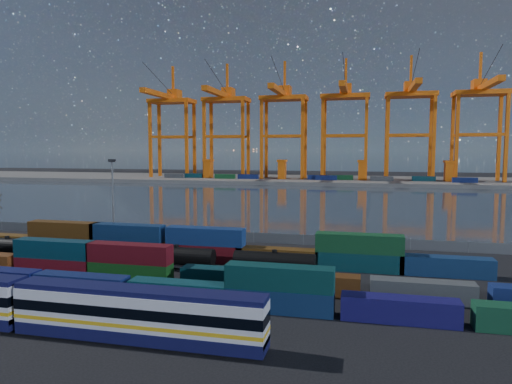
# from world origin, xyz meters

# --- Properties ---
(ground) EXTENTS (700.00, 700.00, 0.00)m
(ground) POSITION_xyz_m (0.00, 0.00, 0.00)
(ground) COLOR black
(ground) RESTS_ON ground
(harbor_water) EXTENTS (700.00, 700.00, 0.00)m
(harbor_water) POSITION_xyz_m (0.00, 105.00, 0.01)
(harbor_water) COLOR #2C3640
(harbor_water) RESTS_ON ground
(far_quay) EXTENTS (700.00, 70.00, 2.00)m
(far_quay) POSITION_xyz_m (0.00, 210.00, 1.00)
(far_quay) COLOR #514F4C
(far_quay) RESTS_ON ground
(distant_mountains) EXTENTS (2470.00, 1100.00, 520.00)m
(distant_mountains) POSITION_xyz_m (63.02, 1600.00, 220.29)
(distant_mountains) COLOR #1E2630
(distant_mountains) RESTS_ON ground
(container_row_south) EXTENTS (140.56, 2.52, 5.38)m
(container_row_south) POSITION_xyz_m (-20.48, -9.70, 2.06)
(container_row_south) COLOR #44474A
(container_row_south) RESTS_ON ground
(container_row_mid) EXTENTS (141.63, 2.50, 5.33)m
(container_row_mid) POSITION_xyz_m (4.43, -2.39, 1.90)
(container_row_mid) COLOR #434748
(container_row_mid) RESTS_ON ground
(container_row_north) EXTENTS (141.86, 2.68, 5.71)m
(container_row_north) POSITION_xyz_m (-9.64, 10.77, 2.25)
(container_row_north) COLOR navy
(container_row_north) RESTS_ON ground
(tanker_string) EXTENTS (90.06, 2.70, 3.86)m
(tanker_string) POSITION_xyz_m (-30.02, 5.05, 1.94)
(tanker_string) COLOR black
(tanker_string) RESTS_ON ground
(waterfront_fence) EXTENTS (160.12, 0.12, 2.20)m
(waterfront_fence) POSITION_xyz_m (-0.00, 28.00, 1.00)
(waterfront_fence) COLOR #595B5E
(waterfront_fence) RESTS_ON ground
(yard_light_mast) EXTENTS (1.60, 0.40, 16.60)m
(yard_light_mast) POSITION_xyz_m (-30.00, 26.00, 9.30)
(yard_light_mast) COLOR slate
(yard_light_mast) RESTS_ON ground
(gantry_cranes) EXTENTS (201.95, 51.74, 70.06)m
(gantry_cranes) POSITION_xyz_m (-7.50, 203.14, 42.95)
(gantry_cranes) COLOR orange
(gantry_cranes) RESTS_ON ground
(quay_containers) EXTENTS (172.58, 10.99, 2.60)m
(quay_containers) POSITION_xyz_m (-11.00, 195.46, 3.30)
(quay_containers) COLOR navy
(quay_containers) RESTS_ON far_quay
(straddle_carriers) EXTENTS (140.00, 7.00, 11.10)m
(straddle_carriers) POSITION_xyz_m (-2.50, 200.00, 7.82)
(straddle_carriers) COLOR orange
(straddle_carriers) RESTS_ON far_quay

